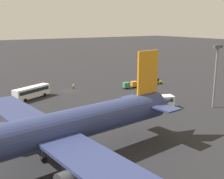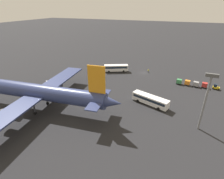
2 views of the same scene
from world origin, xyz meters
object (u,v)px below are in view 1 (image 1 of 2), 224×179
at_px(baggage_tug, 158,81).
at_px(cargo_cart_green, 126,85).
at_px(worker_person, 73,86).
at_px(shuttle_bus_near, 32,92).
at_px(cargo_cart_orange, 134,84).
at_px(airplane, 40,134).
at_px(cargo_cart_red, 149,82).
at_px(cargo_cart_grey, 142,83).
at_px(shuttle_bus_far, 149,102).

distance_m(baggage_tug, cargo_cart_green, 13.39).
bearing_deg(worker_person, shuttle_bus_near, 17.93).
height_order(baggage_tug, cargo_cart_orange, baggage_tug).
relative_size(airplane, cargo_cart_green, 24.73).
xyz_separation_m(airplane, worker_person, (-25.56, -45.50, -5.10)).
height_order(baggage_tug, cargo_cart_red, baggage_tug).
distance_m(cargo_cart_grey, cargo_cart_green, 6.29).
bearing_deg(shuttle_bus_far, worker_person, -58.54).
distance_m(airplane, cargo_cart_orange, 56.89).
bearing_deg(airplane, cargo_cart_orange, -145.97).
distance_m(airplane, baggage_tug, 65.16).
distance_m(baggage_tug, cargo_cart_red, 3.97).
bearing_deg(worker_person, cargo_cart_red, 159.88).
distance_m(worker_person, cargo_cart_red, 25.47).
height_order(airplane, shuttle_bus_far, airplane).
bearing_deg(cargo_cart_red, worker_person, -20.12).
xyz_separation_m(airplane, cargo_cart_green, (-40.04, -36.69, -4.78)).
bearing_deg(shuttle_bus_far, cargo_cart_red, -110.75).
distance_m(shuttle_bus_near, cargo_cart_green, 29.50).
xyz_separation_m(worker_person, cargo_cart_green, (-14.49, 8.81, 0.32)).
bearing_deg(worker_person, cargo_cart_orange, 153.52).
relative_size(airplane, shuttle_bus_far, 4.42).
distance_m(cargo_cart_red, cargo_cart_green, 9.43).
bearing_deg(cargo_cart_red, cargo_cart_orange, 0.22).
relative_size(baggage_tug, cargo_cart_red, 1.15).
height_order(shuttle_bus_near, cargo_cart_green, shuttle_bus_near).
relative_size(cargo_cart_red, cargo_cart_green, 1.00).
xyz_separation_m(baggage_tug, cargo_cart_grey, (7.10, 0.44, 0.25)).
height_order(airplane, cargo_cart_grey, airplane).
bearing_deg(baggage_tug, shuttle_bus_near, 3.41).
bearing_deg(shuttle_bus_near, cargo_cart_red, 148.74).
distance_m(airplane, shuttle_bus_far, 36.16).
bearing_deg(cargo_cart_grey, cargo_cart_orange, -3.69).
bearing_deg(baggage_tug, worker_person, -8.57).
distance_m(cargo_cart_red, cargo_cart_orange, 6.29).
bearing_deg(cargo_cart_grey, worker_person, -23.39).
height_order(shuttle_bus_far, baggage_tug, shuttle_bus_far).
distance_m(shuttle_bus_far, cargo_cart_orange, 23.57).
bearing_deg(shuttle_bus_near, cargo_cart_grey, 147.86).
height_order(worker_person, cargo_cart_orange, cargo_cart_orange).
xyz_separation_m(shuttle_bus_far, cargo_cart_grey, (-14.08, -20.67, -0.65)).
bearing_deg(airplane, baggage_tug, -151.68).
distance_m(cargo_cart_red, cargo_cart_grey, 3.15).
relative_size(baggage_tug, cargo_cart_orange, 1.15).
distance_m(shuttle_bus_near, cargo_cart_orange, 32.61).
relative_size(cargo_cart_red, cargo_cart_orange, 1.00).
bearing_deg(cargo_cart_grey, shuttle_bus_near, -6.78).
bearing_deg(cargo_cart_red, shuttle_bus_near, -5.90).
bearing_deg(airplane, cargo_cart_green, -143.85).
bearing_deg(shuttle_bus_far, shuttle_bus_near, -30.54).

